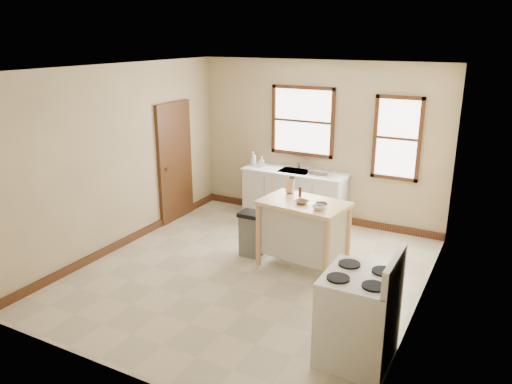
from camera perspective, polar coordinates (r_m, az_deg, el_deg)
floor at (r=7.10m, az=-0.70°, el=-9.19°), size 5.00×5.00×0.00m
ceiling at (r=6.35m, az=-0.80°, el=13.97°), size 5.00×5.00×0.00m
wall_back at (r=8.80m, az=7.14°, el=5.66°), size 4.50×0.04×2.80m
wall_left at (r=7.89m, az=-15.25°, el=3.78°), size 0.04×5.00×2.80m
wall_right at (r=5.90m, az=18.80°, el=-1.17°), size 0.04×5.00×2.80m
window_main at (r=8.83m, az=5.35°, el=8.06°), size 1.17×0.06×1.22m
window_side at (r=8.37m, az=15.83°, el=5.90°), size 0.77×0.06×1.37m
door_left at (r=8.91m, az=-9.22°, el=3.40°), size 0.06×0.90×2.10m
baseboard_back at (r=9.15m, az=6.76°, el=-2.62°), size 4.50×0.04×0.12m
baseboard_left at (r=8.28m, az=-14.36°, el=-5.27°), size 0.04×5.00×0.12m
sink_counter at (r=8.89m, az=4.41°, el=-0.42°), size 1.86×0.62×0.92m
faucet at (r=8.89m, az=4.97°, el=3.39°), size 0.03×0.03×0.22m
soap_bottle_a at (r=9.06m, az=-0.29°, el=3.86°), size 0.13×0.13×0.26m
soap_bottle_b at (r=8.98m, az=0.67°, el=3.48°), size 0.11×0.11×0.18m
dish_rack at (r=8.53m, az=7.40°, el=2.25°), size 0.42×0.35×0.09m
kitchen_island at (r=7.14m, az=5.39°, el=-4.82°), size 1.27×0.90×0.97m
knife_block at (r=7.32m, az=3.93°, el=0.65°), size 0.12×0.12×0.20m
pepper_grinder at (r=7.16m, az=5.06°, el=0.04°), size 0.05×0.05×0.15m
bowl_a at (r=6.89m, az=5.23°, el=-1.15°), size 0.24×0.24×0.05m
bowl_b at (r=6.83m, az=7.48°, el=-1.42°), size 0.23×0.23×0.04m
bowl_c at (r=6.68m, az=7.19°, el=-1.78°), size 0.19×0.19×0.06m
trash_bin at (r=7.50m, az=-0.49°, el=-4.80°), size 0.36×0.31×0.69m
gas_stove at (r=5.22m, az=11.67°, el=-12.61°), size 0.76×0.77×1.21m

